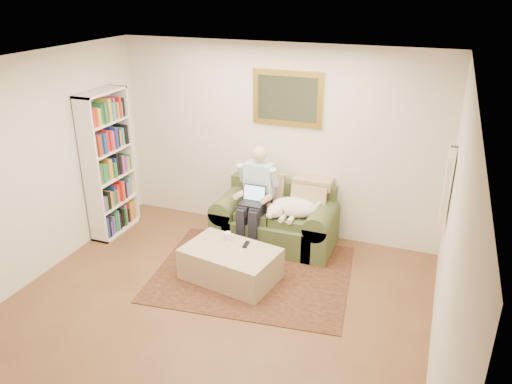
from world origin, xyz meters
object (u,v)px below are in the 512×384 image
Objects in this scene: ottoman at (231,264)px; bookshelf at (109,164)px; sofa at (275,224)px; seated_man at (255,199)px; laptop at (253,198)px; sleeping_dog at (295,207)px; coffee_mug at (228,236)px.

ottoman is 0.54× the size of bookshelf.
seated_man reaches higher than sofa.
bookshelf reaches higher than ottoman.
sleeping_dog is at bearing 13.64° from laptop.
bookshelf reaches higher than seated_man.
laptop is at bearing -138.98° from sofa.
bookshelf is at bearing 164.44° from ottoman.
sofa is 5.15× the size of laptop.
coffee_mug is at bearing -129.64° from sleeping_dog.
sofa reaches higher than sleeping_dog.
coffee_mug is (-0.09, -0.68, -0.23)m from seated_man.
seated_man is 0.53m from sleeping_dog.
laptop is at bearing 81.59° from coffee_mug.
seated_man is 0.72m from coffee_mug.
ottoman is 2.27m from bookshelf.
laptop is 0.97m from ottoman.
seated_man is at bearing -148.55° from sofa.
laptop reaches higher than sleeping_dog.
coffee_mug reaches higher than ottoman.
seated_man is 1.24× the size of ottoman.
bookshelf is (-2.01, -0.31, 0.33)m from seated_man.
ottoman is (-0.49, -0.95, -0.41)m from sleeping_dog.
sleeping_dog is at bearing 7.13° from seated_man.
sleeping_dog is at bearing -15.74° from sofa.
seated_man is 1.00m from ottoman.
bookshelf is (-2.01, -0.25, 0.30)m from laptop.
seated_man reaches higher than ottoman.
sofa is 1.05m from ottoman.
sofa is 0.45m from sleeping_dog.
sofa is 2.41m from bookshelf.
coffee_mug is at bearing -98.41° from laptop.
sleeping_dog is at bearing 8.53° from bookshelf.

